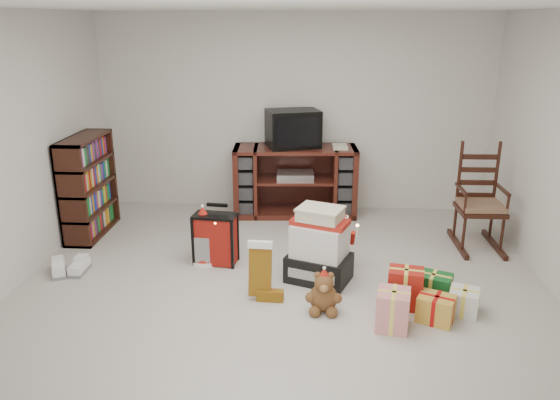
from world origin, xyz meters
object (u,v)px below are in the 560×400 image
object	(u,v)px
tv_stand	(295,181)
santa_figurine	(341,244)
sneaker_pair	(69,268)
rocking_chair	(478,210)
teddy_bear	(324,294)
gift_pile	(319,250)
gift_cluster	(430,298)
mrs_claus_figurine	(204,241)
bookshelf	(89,188)
red_suitcase	(216,239)
crt_television	(293,129)

from	to	relation	value
tv_stand	santa_figurine	bearing A→B (deg)	-74.45
santa_figurine	sneaker_pair	bearing A→B (deg)	-172.15
rocking_chair	teddy_bear	world-z (taller)	rocking_chair
teddy_bear	gift_pile	bearing A→B (deg)	93.88
gift_cluster	teddy_bear	bearing A→B (deg)	-178.12
mrs_claus_figurine	rocking_chair	bearing A→B (deg)	13.11
gift_pile	mrs_claus_figurine	bearing A→B (deg)	-174.52
sneaker_pair	mrs_claus_figurine	bearing A→B (deg)	-0.98
tv_stand	gift_cluster	xyz separation A→B (m)	(1.26, -2.44, -0.30)
rocking_chair	sneaker_pair	xyz separation A→B (m)	(-4.21, -1.03, -0.35)
tv_stand	teddy_bear	bearing A→B (deg)	-85.44
bookshelf	teddy_bear	size ratio (longest dim) A/B	3.19
santa_figurine	mrs_claus_figurine	world-z (taller)	santa_figurine
bookshelf	rocking_chair	world-z (taller)	rocking_chair
teddy_bear	bookshelf	bearing A→B (deg)	148.84
tv_stand	mrs_claus_figurine	world-z (taller)	tv_stand
bookshelf	rocking_chair	size ratio (longest dim) A/B	0.97
red_suitcase	teddy_bear	bearing A→B (deg)	-32.83
tv_stand	gift_pile	world-z (taller)	tv_stand
santa_figurine	gift_cluster	size ratio (longest dim) A/B	0.66
teddy_bear	sneaker_pair	size ratio (longest dim) A/B	0.94
crt_television	sneaker_pair	bearing A→B (deg)	-155.46
mrs_claus_figurine	tv_stand	bearing A→B (deg)	60.99
bookshelf	sneaker_pair	size ratio (longest dim) A/B	3.00
gift_pile	sneaker_pair	bearing A→B (deg)	-158.73
crt_television	mrs_claus_figurine	bearing A→B (deg)	-135.45
mrs_claus_figurine	red_suitcase	bearing A→B (deg)	-5.03
crt_television	red_suitcase	bearing A→B (deg)	-131.75
rocking_chair	red_suitcase	world-z (taller)	rocking_chair
teddy_bear	gift_cluster	distance (m)	0.90
gift_pile	teddy_bear	distance (m)	0.61
sneaker_pair	santa_figurine	bearing A→B (deg)	-8.20
tv_stand	bookshelf	bearing A→B (deg)	-163.90
crt_television	santa_figurine	bearing A→B (deg)	-87.86
mrs_claus_figurine	santa_figurine	bearing A→B (deg)	0.94
teddy_bear	tv_stand	bearing A→B (deg)	98.16
bookshelf	sneaker_pair	xyz separation A→B (m)	(0.19, -1.07, -0.50)
santa_figurine	gift_cluster	xyz separation A→B (m)	(0.72, -0.90, -0.10)
santa_figurine	rocking_chair	bearing A→B (deg)	23.36
mrs_claus_figurine	sneaker_pair	distance (m)	1.35
bookshelf	sneaker_pair	bearing A→B (deg)	-80.17
red_suitcase	mrs_claus_figurine	distance (m)	0.13
bookshelf	mrs_claus_figurine	world-z (taller)	bookshelf
red_suitcase	tv_stand	bearing A→B (deg)	71.18
red_suitcase	crt_television	bearing A→B (deg)	72.53
tv_stand	gift_cluster	bearing A→B (deg)	-66.36
rocking_chair	mrs_claus_figurine	world-z (taller)	rocking_chair
red_suitcase	teddy_bear	distance (m)	1.42
tv_stand	rocking_chair	bearing A→B (deg)	-26.80
tv_stand	red_suitcase	bearing A→B (deg)	-118.92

